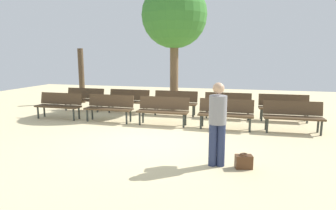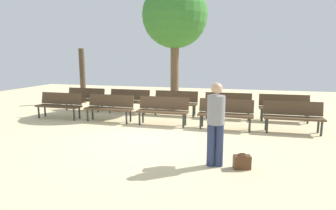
# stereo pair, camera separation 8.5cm
# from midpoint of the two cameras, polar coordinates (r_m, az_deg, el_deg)

# --- Properties ---
(ground_plane) EXTENTS (24.00, 24.00, 0.00)m
(ground_plane) POSITION_cam_midpoint_polar(r_m,az_deg,el_deg) (7.55, -4.14, -6.68)
(ground_plane) COLOR beige
(bench_r0_c0) EXTENTS (1.61, 0.50, 0.87)m
(bench_r0_c0) POSITION_cam_midpoint_polar(r_m,az_deg,el_deg) (10.53, -21.22, 0.20)
(bench_r0_c0) COLOR #4C3823
(bench_r0_c0) RESTS_ON ground_plane
(bench_r0_c1) EXTENTS (1.61, 0.52, 0.87)m
(bench_r0_c1) POSITION_cam_midpoint_polar(r_m,az_deg,el_deg) (9.56, -11.91, -0.26)
(bench_r0_c1) COLOR #4C3823
(bench_r0_c1) RESTS_ON ground_plane
(bench_r0_c2) EXTENTS (1.60, 0.49, 0.87)m
(bench_r0_c2) POSITION_cam_midpoint_polar(r_m,az_deg,el_deg) (8.89, -1.26, -0.80)
(bench_r0_c2) COLOR #4C3823
(bench_r0_c2) RESTS_ON ground_plane
(bench_r0_c3) EXTENTS (1.61, 0.52, 0.87)m
(bench_r0_c3) POSITION_cam_midpoint_polar(r_m,az_deg,el_deg) (8.57, 11.25, -1.38)
(bench_r0_c3) COLOR #4C3823
(bench_r0_c3) RESTS_ON ground_plane
(bench_r0_c4) EXTENTS (1.61, 0.52, 0.87)m
(bench_r0_c4) POSITION_cam_midpoint_polar(r_m,az_deg,el_deg) (8.75, 23.54, -1.79)
(bench_r0_c4) COLOR #4C3823
(bench_r0_c4) RESTS_ON ground_plane
(bench_r1_c0) EXTENTS (1.61, 0.52, 0.87)m
(bench_r1_c0) POSITION_cam_midpoint_polar(r_m,az_deg,el_deg) (11.76, -16.69, 1.40)
(bench_r1_c0) COLOR #4C3823
(bench_r1_c0) RESTS_ON ground_plane
(bench_r1_c1) EXTENTS (1.61, 0.50, 0.87)m
(bench_r1_c1) POSITION_cam_midpoint_polar(r_m,az_deg,el_deg) (10.92, -8.18, 1.10)
(bench_r1_c1) COLOR #4C3823
(bench_r1_c1) RESTS_ON ground_plane
(bench_r1_c2) EXTENTS (1.60, 0.48, 0.87)m
(bench_r1_c2) POSITION_cam_midpoint_polar(r_m,az_deg,el_deg) (10.38, 1.23, 0.75)
(bench_r1_c2) COLOR #4C3823
(bench_r1_c2) RESTS_ON ground_plane
(bench_r1_c3) EXTENTS (1.60, 0.49, 0.87)m
(bench_r1_c3) POSITION_cam_midpoint_polar(r_m,az_deg,el_deg) (10.07, 11.66, 0.26)
(bench_r1_c3) COLOR #4C3823
(bench_r1_c3) RESTS_ON ground_plane
(bench_r1_c4) EXTENTS (1.61, 0.51, 0.87)m
(bench_r1_c4) POSITION_cam_midpoint_polar(r_m,az_deg,el_deg) (10.17, 21.99, -0.16)
(bench_r1_c4) COLOR #4C3823
(bench_r1_c4) RESTS_ON ground_plane
(tree_0) EXTENTS (2.53, 2.53, 4.96)m
(tree_0) POSITION_cam_midpoint_polar(r_m,az_deg,el_deg) (11.45, 1.06, 17.41)
(tree_0) COLOR brown
(tree_0) RESTS_ON ground_plane
(tree_1) EXTENTS (0.25, 0.25, 2.48)m
(tree_1) POSITION_cam_midpoint_polar(r_m,az_deg,el_deg) (13.66, -17.16, 5.60)
(tree_1) COLOR #4C3A28
(tree_1) RESTS_ON ground_plane
(visitor_with_backpack) EXTENTS (0.38, 0.56, 1.65)m
(visitor_with_backpack) POSITION_cam_midpoint_polar(r_m,az_deg,el_deg) (5.58, 9.48, -2.79)
(visitor_with_backpack) COLOR navy
(visitor_with_backpack) RESTS_ON ground_plane
(handbag) EXTENTS (0.35, 0.25, 0.29)m
(handbag) POSITION_cam_midpoint_polar(r_m,az_deg,el_deg) (5.75, 14.55, -10.94)
(handbag) COLOR #4C2D19
(handbag) RESTS_ON ground_plane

